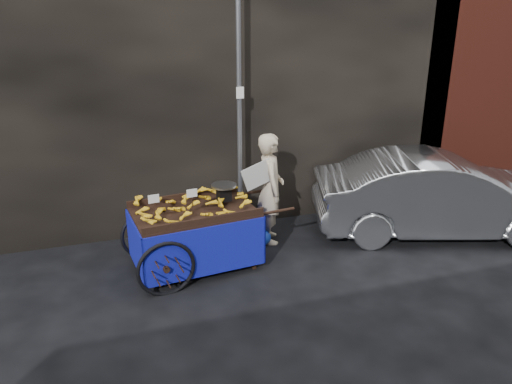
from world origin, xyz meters
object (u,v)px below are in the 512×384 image
object	(u,v)px
parked_car	(440,195)
vendor	(270,188)
plastic_bag	(262,238)
banana_cart	(191,217)

from	to	relation	value
parked_car	vendor	bearing A→B (deg)	95.70
vendor	plastic_bag	world-z (taller)	vendor
vendor	plastic_bag	size ratio (longest dim) A/B	6.17
plastic_bag	parked_car	size ratio (longest dim) A/B	0.07
banana_cart	parked_car	xyz separation A→B (m)	(4.23, -0.08, -0.12)
vendor	parked_car	world-z (taller)	vendor
vendor	plastic_bag	xyz separation A→B (m)	(-0.19, -0.15, -0.78)
parked_car	plastic_bag	bearing A→B (deg)	99.28
plastic_bag	parked_car	distance (m)	3.09
vendor	plastic_bag	distance (m)	0.82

